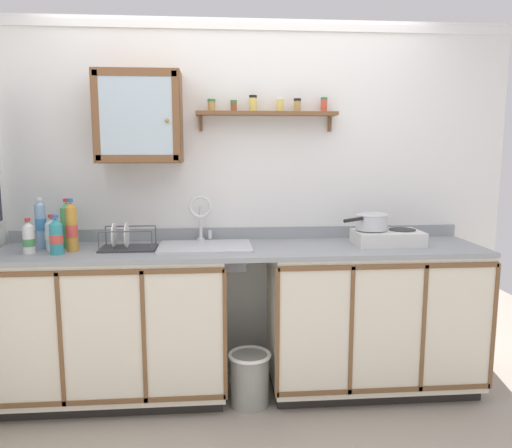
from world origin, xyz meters
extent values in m
plane|color=#9E9384|center=(0.00, 0.00, 0.00)|extent=(6.06, 6.06, 0.00)
cube|color=white|center=(0.00, 0.73, 1.20)|extent=(3.66, 0.05, 2.40)
cube|color=white|center=(0.00, 0.69, 2.35)|extent=(3.66, 0.02, 0.05)
cube|color=black|center=(-0.81, 0.44, 0.04)|extent=(1.36, 0.53, 0.08)
cube|color=beige|center=(-0.81, 0.41, 0.51)|extent=(1.39, 0.59, 0.86)
cube|color=brown|center=(-0.81, 0.11, 0.90)|extent=(1.39, 0.01, 0.03)
cube|color=brown|center=(-0.81, 0.11, 0.13)|extent=(1.39, 0.01, 0.03)
cube|color=brown|center=(-1.05, 0.11, 0.51)|extent=(0.02, 0.01, 0.79)
cube|color=brown|center=(-0.58, 0.11, 0.51)|extent=(0.02, 0.01, 0.79)
cube|color=brown|center=(-0.12, 0.11, 0.51)|extent=(0.02, 0.01, 0.79)
cube|color=black|center=(0.85, 0.44, 0.04)|extent=(1.30, 0.53, 0.08)
cube|color=beige|center=(0.85, 0.41, 0.51)|extent=(1.32, 0.59, 0.86)
cube|color=brown|center=(0.85, 0.11, 0.90)|extent=(1.32, 0.01, 0.03)
cube|color=brown|center=(0.85, 0.11, 0.13)|extent=(1.32, 0.01, 0.03)
cube|color=brown|center=(0.19, 0.11, 0.51)|extent=(0.02, 0.01, 0.79)
cube|color=brown|center=(0.63, 0.11, 0.51)|extent=(0.02, 0.01, 0.79)
cube|color=brown|center=(1.07, 0.11, 0.51)|extent=(0.02, 0.01, 0.79)
cube|color=brown|center=(1.51, 0.11, 0.51)|extent=(0.02, 0.01, 0.79)
cube|color=gray|center=(0.00, 0.41, 0.95)|extent=(3.02, 0.62, 0.03)
cube|color=gray|center=(0.00, 0.69, 1.01)|extent=(3.02, 0.02, 0.08)
cube|color=silver|center=(-0.23, 0.43, 0.97)|extent=(0.57, 0.39, 0.01)
cube|color=slate|center=(-0.23, 0.43, 0.85)|extent=(0.49, 0.31, 0.01)
cube|color=slate|center=(-0.23, 0.59, 0.91)|extent=(0.49, 0.01, 0.12)
cube|color=slate|center=(-0.23, 0.27, 0.91)|extent=(0.49, 0.01, 0.12)
cylinder|color=#4C4C51|center=(-0.23, 0.43, 0.85)|extent=(0.04, 0.04, 0.01)
cylinder|color=silver|center=(-0.26, 0.64, 0.98)|extent=(0.05, 0.05, 0.02)
cylinder|color=silver|center=(-0.26, 0.64, 1.10)|extent=(0.02, 0.02, 0.21)
torus|color=silver|center=(-0.26, 0.58, 1.21)|extent=(0.15, 0.02, 0.15)
cylinder|color=silver|center=(-0.20, 0.64, 1.01)|extent=(0.02, 0.02, 0.06)
cube|color=silver|center=(0.94, 0.42, 1.01)|extent=(0.43, 0.27, 0.09)
cylinder|color=#2D2D2D|center=(0.83, 0.44, 1.06)|extent=(0.17, 0.17, 0.01)
cylinder|color=#2D2D2D|center=(1.04, 0.44, 1.06)|extent=(0.17, 0.17, 0.01)
cylinder|color=black|center=(0.83, 0.30, 1.01)|extent=(0.03, 0.02, 0.03)
cylinder|color=black|center=(1.04, 0.30, 1.01)|extent=(0.03, 0.02, 0.03)
cylinder|color=silver|center=(0.83, 0.44, 1.11)|extent=(0.20, 0.20, 0.10)
torus|color=silver|center=(0.83, 0.44, 1.16)|extent=(0.21, 0.21, 0.01)
cylinder|color=black|center=(0.68, 0.33, 1.15)|extent=(0.15, 0.12, 0.02)
cylinder|color=silver|center=(-1.15, 0.42, 1.05)|extent=(0.08, 0.08, 0.16)
cone|color=silver|center=(-1.15, 0.42, 1.15)|extent=(0.08, 0.08, 0.04)
cylinder|color=red|center=(-1.15, 0.42, 1.18)|extent=(0.04, 0.04, 0.02)
cylinder|color=white|center=(-1.15, 0.42, 1.06)|extent=(0.08, 0.08, 0.05)
cylinder|color=#8CB7E0|center=(-1.24, 0.49, 1.10)|extent=(0.06, 0.06, 0.27)
cone|color=#8CB7E0|center=(-1.24, 0.49, 1.25)|extent=(0.06, 0.06, 0.03)
cylinder|color=white|center=(-1.24, 0.49, 1.27)|extent=(0.03, 0.03, 0.02)
cylinder|color=#3F8CCC|center=(-1.24, 0.49, 1.12)|extent=(0.06, 0.06, 0.08)
cylinder|color=white|center=(-1.26, 0.33, 1.05)|extent=(0.07, 0.07, 0.16)
cone|color=white|center=(-1.26, 0.33, 1.14)|extent=(0.06, 0.06, 0.03)
cylinder|color=red|center=(-1.26, 0.33, 1.17)|extent=(0.03, 0.03, 0.02)
cylinder|color=#4C9959|center=(-1.26, 0.33, 1.03)|extent=(0.07, 0.07, 0.04)
cylinder|color=gold|center=(-1.02, 0.38, 1.10)|extent=(0.07, 0.07, 0.27)
cone|color=gold|center=(-1.02, 0.38, 1.25)|extent=(0.07, 0.07, 0.03)
cylinder|color=#2D59B2|center=(-1.02, 0.38, 1.28)|extent=(0.03, 0.03, 0.02)
cylinder|color=#D84C3F|center=(-1.02, 0.38, 1.09)|extent=(0.07, 0.07, 0.07)
cylinder|color=#4CB266|center=(-1.08, 0.49, 1.09)|extent=(0.08, 0.08, 0.25)
cone|color=#4CB266|center=(-1.08, 0.49, 1.24)|extent=(0.08, 0.08, 0.04)
cylinder|color=red|center=(-1.08, 0.49, 1.26)|extent=(0.04, 0.04, 0.02)
cylinder|color=#4C9959|center=(-1.08, 0.49, 1.08)|extent=(0.08, 0.08, 0.07)
cylinder|color=teal|center=(-1.09, 0.30, 1.06)|extent=(0.08, 0.08, 0.18)
cone|color=teal|center=(-1.09, 0.30, 1.16)|extent=(0.07, 0.07, 0.03)
cylinder|color=#2D59B2|center=(-1.09, 0.30, 1.19)|extent=(0.03, 0.03, 0.02)
cylinder|color=#D84C3F|center=(-1.09, 0.30, 1.06)|extent=(0.08, 0.08, 0.05)
cube|color=#333338|center=(-0.70, 0.41, 0.97)|extent=(0.34, 0.22, 0.01)
cylinder|color=#4C4F54|center=(-0.85, 0.30, 1.04)|extent=(0.01, 0.01, 0.11)
cylinder|color=#4C4F54|center=(-0.54, 0.30, 1.04)|extent=(0.01, 0.01, 0.11)
cylinder|color=#4C4F54|center=(-0.85, 0.51, 1.04)|extent=(0.01, 0.01, 0.11)
cylinder|color=#4C4F54|center=(-0.54, 0.51, 1.04)|extent=(0.01, 0.01, 0.11)
cylinder|color=#4C4F54|center=(-0.70, 0.30, 1.10)|extent=(0.31, 0.01, 0.01)
cylinder|color=#4C4F54|center=(-0.70, 0.51, 1.10)|extent=(0.31, 0.01, 0.01)
cylinder|color=white|center=(-0.78, 0.41, 1.06)|extent=(0.01, 0.15, 0.15)
cylinder|color=white|center=(-0.71, 0.41, 1.06)|extent=(0.01, 0.16, 0.16)
cube|color=brown|center=(-0.63, 0.57, 1.77)|extent=(0.52, 0.26, 0.56)
cube|color=silver|center=(-0.63, 0.44, 1.77)|extent=(0.43, 0.01, 0.46)
cube|color=brown|center=(-0.86, 0.44, 1.77)|extent=(0.04, 0.01, 0.53)
cube|color=brown|center=(-0.39, 0.44, 1.77)|extent=(0.04, 0.01, 0.53)
cube|color=brown|center=(-0.63, 0.44, 2.02)|extent=(0.49, 0.01, 0.04)
cube|color=brown|center=(-0.63, 0.44, 1.52)|extent=(0.49, 0.01, 0.04)
sphere|color=olive|center=(-0.45, 0.42, 1.74)|extent=(0.02, 0.02, 0.02)
cube|color=brown|center=(0.18, 0.63, 1.80)|extent=(0.91, 0.14, 0.02)
cube|color=brown|center=(-0.25, 0.69, 1.74)|extent=(0.02, 0.03, 0.10)
cube|color=brown|center=(0.60, 0.69, 1.74)|extent=(0.02, 0.03, 0.10)
cylinder|color=tan|center=(-0.18, 0.63, 1.84)|extent=(0.05, 0.05, 0.06)
cylinder|color=#33723F|center=(-0.18, 0.63, 1.88)|extent=(0.05, 0.05, 0.02)
cylinder|color=brown|center=(-0.04, 0.64, 1.84)|extent=(0.04, 0.04, 0.06)
cylinder|color=#33723F|center=(-0.04, 0.64, 1.88)|extent=(0.04, 0.04, 0.02)
cylinder|color=#E0C659|center=(0.09, 0.64, 1.86)|extent=(0.05, 0.05, 0.09)
cylinder|color=black|center=(0.09, 0.64, 1.91)|extent=(0.05, 0.05, 0.02)
cylinder|color=#E0C659|center=(0.26, 0.63, 1.85)|extent=(0.04, 0.04, 0.08)
cylinder|color=white|center=(0.26, 0.63, 1.90)|extent=(0.05, 0.05, 0.02)
cylinder|color=tan|center=(0.37, 0.63, 1.85)|extent=(0.04, 0.04, 0.07)
cylinder|color=black|center=(0.37, 0.63, 1.89)|extent=(0.05, 0.05, 0.02)
cylinder|color=#CC4C33|center=(0.55, 0.64, 1.85)|extent=(0.04, 0.04, 0.08)
cylinder|color=#33723F|center=(0.55, 0.64, 1.90)|extent=(0.04, 0.04, 0.02)
cylinder|color=gray|center=(0.03, 0.26, 0.16)|extent=(0.24, 0.24, 0.32)
torus|color=white|center=(0.03, 0.26, 0.32)|extent=(0.27, 0.27, 0.02)
camera|label=1|loc=(-0.18, -2.68, 1.59)|focal=35.47mm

